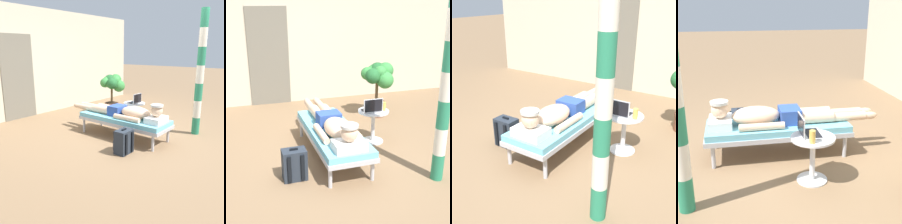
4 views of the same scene
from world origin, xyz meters
TOP-DOWN VIEW (x-y plane):
  - ground_plane at (0.00, 0.00)m, footprint 40.00×40.00m
  - house_wall_back at (-0.14, 3.06)m, footprint 7.60×0.20m
  - house_door_panel at (-0.65, 2.95)m, footprint 0.84×0.03m
  - lounge_chair at (-0.14, 0.15)m, footprint 0.65×1.83m
  - person_reclining at (-0.14, 0.10)m, footprint 0.53×2.17m
  - side_table at (0.62, 0.41)m, footprint 0.48×0.48m
  - laptop at (0.56, 0.36)m, footprint 0.31×0.24m
  - drink_glass at (0.77, 0.37)m, footprint 0.06×0.06m
  - backpack at (-0.78, -0.33)m, footprint 0.30×0.26m
  - potted_plant at (1.20, 1.51)m, footprint 0.60×0.63m
  - porch_post at (0.93, -0.89)m, footprint 0.15×0.15m

SIDE VIEW (x-z plane):
  - ground_plane at x=0.00m, z-range 0.00..0.00m
  - backpack at x=-0.78m, z-range -0.02..0.41m
  - lounge_chair at x=-0.14m, z-range 0.14..0.56m
  - side_table at x=0.62m, z-range 0.09..0.62m
  - person_reclining at x=-0.14m, z-range 0.36..0.68m
  - laptop at x=0.56m, z-range 0.47..0.69m
  - drink_glass at x=0.77m, z-range 0.52..0.66m
  - potted_plant at x=1.20m, z-range 0.19..1.23m
  - house_door_panel at x=-0.65m, z-range 0.00..2.04m
  - porch_post at x=0.93m, z-range 0.00..2.42m
  - house_wall_back at x=-0.14m, z-range 0.00..2.70m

